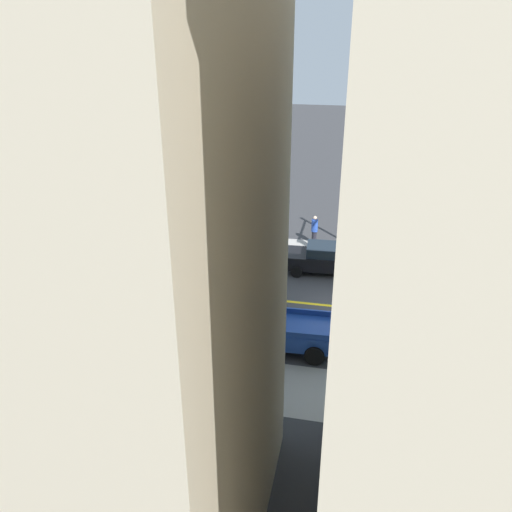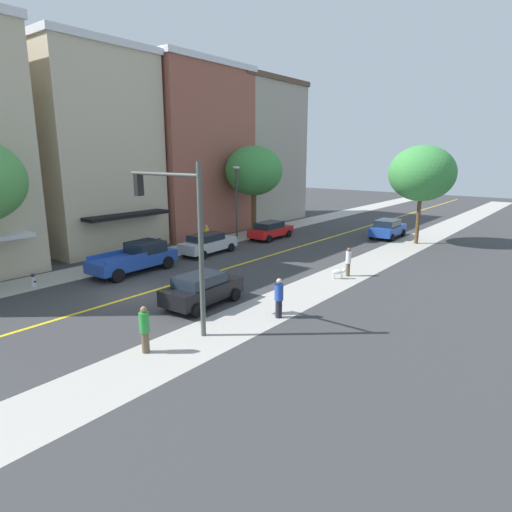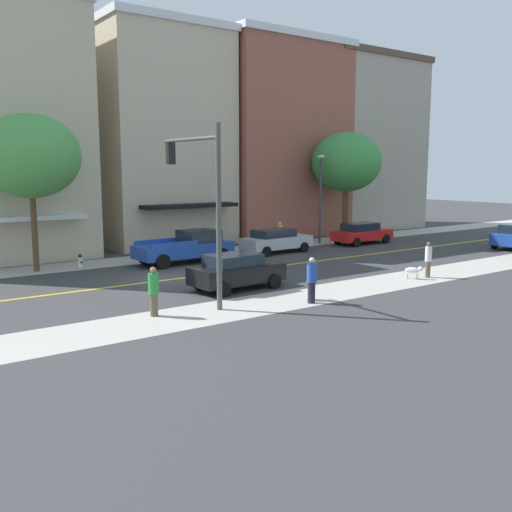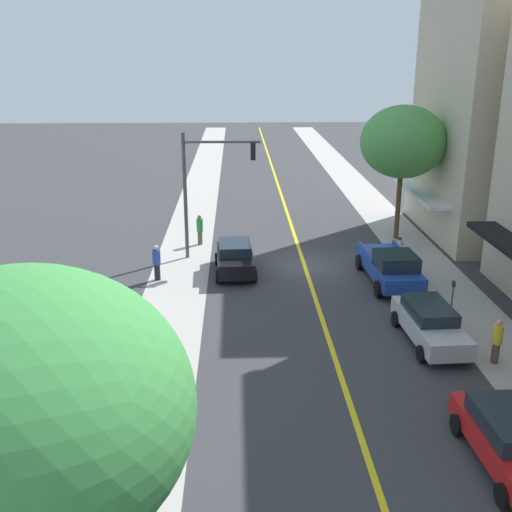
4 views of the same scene
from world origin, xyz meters
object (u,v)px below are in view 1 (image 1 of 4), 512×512
Objects in this scene: black_sedan_right_curb at (324,258)px; pedestrian_yellow_shirt at (64,329)px; fire_hydrant at (401,382)px; silver_sedan_left_curb at (125,313)px; pedestrian_blue_shirt at (314,229)px; parking_meter at (172,342)px; blue_pickup_truck at (266,327)px; pedestrian_white_shirt at (185,224)px; traffic_light_mast at (379,188)px; small_dog at (198,233)px; pedestrian_green_shirt at (416,249)px; street_tree_left_near at (495,256)px.

black_sedan_right_curb is 2.46× the size of pedestrian_yellow_shirt.
silver_sedan_left_curb is at bearing 80.90° from fire_hydrant.
fire_hydrant is 14.13m from pedestrian_blue_shirt.
parking_meter is 3.48m from silver_sedan_left_curb.
blue_pickup_truck is at bearing -59.18° from pedestrian_yellow_shirt.
pedestrian_white_shirt is at bearing 16.87° from parking_meter.
pedestrian_blue_shirt is (13.37, -4.29, 0.03)m from parking_meter.
silver_sedan_left_curb is 2.78× the size of pedestrian_yellow_shirt.
fire_hydrant is 0.11× the size of traffic_light_mast.
traffic_light_mast is (10.98, -7.78, 3.55)m from parking_meter.
pedestrian_blue_shirt reaches higher than small_dog.
black_sedan_right_curb is at bearing 130.49° from pedestrian_green_shirt.
fire_hydrant is 11.64m from pedestrian_green_shirt.
small_dog is (-0.82, 7.25, -0.53)m from pedestrian_blue_shirt.
street_tree_left_near is 1.41× the size of blue_pickup_truck.
street_tree_left_near is 4.46× the size of pedestrian_green_shirt.
pedestrian_white_shirt is at bearing -21.87° from black_sedan_right_curb.
street_tree_left_near is 10.17× the size of small_dog.
pedestrian_yellow_shirt is (-9.49, 9.95, 0.08)m from black_sedan_right_curb.
black_sedan_right_curb is 0.75× the size of blue_pickup_truck.
fire_hydrant is 10.16m from black_sedan_right_curb.
blue_pickup_truck is at bearing 74.02° from black_sedan_right_curb.
parking_meter is at bearing 144.14° from silver_sedan_left_curb.
fire_hydrant reaches higher than small_dog.
street_tree_left_near is 12.08m from parking_meter.
traffic_light_mast is at bearing 15.99° from street_tree_left_near.
black_sedan_right_curb is 2.34× the size of pedestrian_blue_shirt.
blue_pickup_truck is 12.99m from pedestrian_white_shirt.
street_tree_left_near reaches higher than pedestrian_white_shirt.
pedestrian_green_shirt is at bearing -159.95° from black_sedan_right_curb.
pedestrian_yellow_shirt is at bearing -161.29° from pedestrian_blue_shirt.
street_tree_left_near is 15.00m from silver_sedan_left_curb.
blue_pickup_truck is 7.20× the size of small_dog.
fire_hydrant is at bearing -84.03° from pedestrian_white_shirt.
silver_sedan_left_curb is 6.34m from blue_pickup_truck.
fire_hydrant is 13.58m from pedestrian_yellow_shirt.
fire_hydrant is at bearing -173.87° from small_dog.
parking_meter is 10.84m from black_sedan_right_curb.
blue_pickup_truck is 3.16× the size of pedestrian_green_shirt.
pedestrian_yellow_shirt is at bearing 134.82° from small_dog.
blue_pickup_truck is at bearing -25.68° from traffic_light_mast.
street_tree_left_near reaches higher than blue_pickup_truck.
traffic_light_mast is at bearing 121.33° from pedestrian_green_shirt.
pedestrian_blue_shirt reaches higher than pedestrian_white_shirt.
traffic_light_mast is at bearing 5.59° from fire_hydrant.
pedestrian_green_shirt reaches higher than small_dog.
traffic_light_mast is 4.32m from pedestrian_green_shirt.
pedestrian_white_shirt reaches higher than black_sedan_right_curb.
pedestrian_blue_shirt reaches higher than pedestrian_green_shirt.
black_sedan_right_curb reaches higher than parking_meter.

